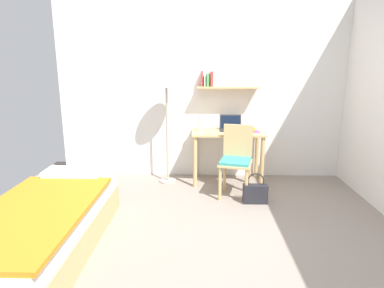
{
  "coord_description": "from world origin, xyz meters",
  "views": [
    {
      "loc": [
        -0.09,
        -2.9,
        1.67
      ],
      "look_at": [
        -0.19,
        0.51,
        0.85
      ],
      "focal_mm": 30.95,
      "sensor_mm": 36.0,
      "label": 1
    }
  ],
  "objects_px": {
    "handbag": "(255,193)",
    "desk": "(228,141)",
    "book_stack": "(251,130)",
    "standing_lamp": "(166,86)",
    "laptop": "(231,126)",
    "bed": "(42,229)",
    "desk_chair": "(236,158)",
    "water_bottle": "(200,123)"
  },
  "relations": [
    {
      "from": "handbag",
      "to": "desk",
      "type": "bearing_deg",
      "value": 111.04
    },
    {
      "from": "desk",
      "to": "book_stack",
      "type": "height_order",
      "value": "book_stack"
    },
    {
      "from": "standing_lamp",
      "to": "laptop",
      "type": "bearing_deg",
      "value": 7.72
    },
    {
      "from": "bed",
      "to": "laptop",
      "type": "bearing_deg",
      "value": 47.79
    },
    {
      "from": "desk_chair",
      "to": "laptop",
      "type": "relative_size",
      "value": 2.89
    },
    {
      "from": "laptop",
      "to": "handbag",
      "type": "xyz_separation_m",
      "value": [
        0.25,
        -0.85,
        -0.68
      ]
    },
    {
      "from": "desk_chair",
      "to": "handbag",
      "type": "xyz_separation_m",
      "value": [
        0.22,
        -0.27,
        -0.37
      ]
    },
    {
      "from": "laptop",
      "to": "book_stack",
      "type": "height_order",
      "value": "laptop"
    },
    {
      "from": "bed",
      "to": "desk_chair",
      "type": "relative_size",
      "value": 2.25
    },
    {
      "from": "bed",
      "to": "handbag",
      "type": "bearing_deg",
      "value": 29.41
    },
    {
      "from": "bed",
      "to": "book_stack",
      "type": "relative_size",
      "value": 9.11
    },
    {
      "from": "laptop",
      "to": "handbag",
      "type": "height_order",
      "value": "laptop"
    },
    {
      "from": "desk",
      "to": "laptop",
      "type": "height_order",
      "value": "laptop"
    },
    {
      "from": "book_stack",
      "to": "handbag",
      "type": "bearing_deg",
      "value": -92.7
    },
    {
      "from": "laptop",
      "to": "water_bottle",
      "type": "xyz_separation_m",
      "value": [
        -0.44,
        -0.06,
        0.06
      ]
    },
    {
      "from": "bed",
      "to": "laptop",
      "type": "relative_size",
      "value": 6.51
    },
    {
      "from": "laptop",
      "to": "desk",
      "type": "bearing_deg",
      "value": -115.23
    },
    {
      "from": "desk_chair",
      "to": "water_bottle",
      "type": "relative_size",
      "value": 3.9
    },
    {
      "from": "book_stack",
      "to": "water_bottle",
      "type": "bearing_deg",
      "value": 176.62
    },
    {
      "from": "desk",
      "to": "laptop",
      "type": "bearing_deg",
      "value": 64.77
    },
    {
      "from": "standing_lamp",
      "to": "water_bottle",
      "type": "bearing_deg",
      "value": 7.24
    },
    {
      "from": "handbag",
      "to": "desk_chair",
      "type": "bearing_deg",
      "value": 129.26
    },
    {
      "from": "desk_chair",
      "to": "book_stack",
      "type": "relative_size",
      "value": 4.04
    },
    {
      "from": "bed",
      "to": "water_bottle",
      "type": "bearing_deg",
      "value": 54.47
    },
    {
      "from": "bed",
      "to": "desk_chair",
      "type": "height_order",
      "value": "desk_chair"
    },
    {
      "from": "bed",
      "to": "desk",
      "type": "bearing_deg",
      "value": 47.15
    },
    {
      "from": "desk",
      "to": "desk_chair",
      "type": "bearing_deg",
      "value": -81.43
    },
    {
      "from": "desk_chair",
      "to": "handbag",
      "type": "bearing_deg",
      "value": -50.74
    },
    {
      "from": "water_bottle",
      "to": "book_stack",
      "type": "relative_size",
      "value": 1.04
    },
    {
      "from": "bed",
      "to": "standing_lamp",
      "type": "xyz_separation_m",
      "value": [
        0.94,
        1.91,
        1.15
      ]
    },
    {
      "from": "standing_lamp",
      "to": "laptop",
      "type": "xyz_separation_m",
      "value": [
        0.9,
        0.12,
        -0.59
      ]
    },
    {
      "from": "bed",
      "to": "book_stack",
      "type": "distance_m",
      "value": 2.92
    },
    {
      "from": "bed",
      "to": "desk",
      "type": "relative_size",
      "value": 2.03
    },
    {
      "from": "desk_chair",
      "to": "water_bottle",
      "type": "bearing_deg",
      "value": 131.95
    },
    {
      "from": "standing_lamp",
      "to": "bed",
      "type": "bearing_deg",
      "value": -116.21
    },
    {
      "from": "bed",
      "to": "laptop",
      "type": "xyz_separation_m",
      "value": [
        1.84,
        2.03,
        0.57
      ]
    },
    {
      "from": "water_bottle",
      "to": "laptop",
      "type": "bearing_deg",
      "value": 8.23
    },
    {
      "from": "desk",
      "to": "desk_chair",
      "type": "xyz_separation_m",
      "value": [
        0.07,
        -0.49,
        -0.1
      ]
    },
    {
      "from": "desk_chair",
      "to": "book_stack",
      "type": "xyz_separation_m",
      "value": [
        0.25,
        0.48,
        0.27
      ]
    },
    {
      "from": "desk",
      "to": "standing_lamp",
      "type": "relative_size",
      "value": 0.63
    },
    {
      "from": "laptop",
      "to": "handbag",
      "type": "bearing_deg",
      "value": -73.68
    },
    {
      "from": "desk_chair",
      "to": "standing_lamp",
      "type": "bearing_deg",
      "value": 153.67
    }
  ]
}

